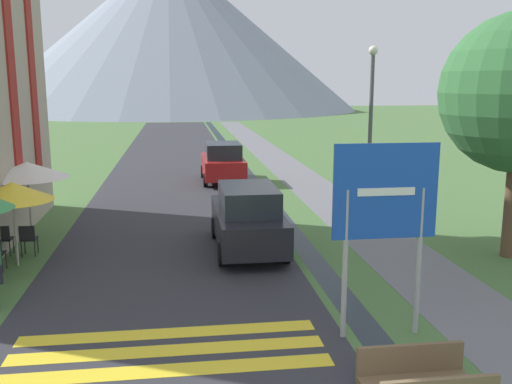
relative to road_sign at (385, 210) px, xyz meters
The scene contains 14 objects.
ground_plane 16.24m from the road_sign, 94.83° to the left, with size 160.00×160.00×0.00m, color #476B38.
road 26.40m from the road_sign, 98.42° to the left, with size 6.40×60.00×0.01m.
footpath 26.21m from the road_sign, 85.06° to the left, with size 2.20×60.00×0.01m.
drainage_channel 26.11m from the road_sign, 90.33° to the left, with size 0.60×60.00×0.00m.
crosswalk_marking 4.52m from the road_sign, behind, with size 5.44×1.84×0.01m.
mountain_distant 87.30m from the road_sign, 92.91° to the left, with size 59.82×59.82×24.96m.
road_sign is the anchor object (origin of this frame).
parked_car_near 6.10m from the road_sign, 107.21° to the left, with size 1.83×4.27×1.82m.
parked_car_far 16.77m from the road_sign, 95.37° to the left, with size 1.93×4.00×1.82m.
cafe_chair_far_left 9.82m from the road_sign, 142.18° to the left, with size 0.40×0.40×0.85m.
cafe_chair_far_right 10.37m from the road_sign, 144.10° to the left, with size 0.40×0.40×0.85m.
cafe_umbrella_middle_yellow 9.25m from the road_sign, 146.44° to the left, with size 2.01×2.01×2.15m.
cafe_umbrella_rear_white 10.82m from the road_sign, 136.83° to the left, with size 2.35×2.35×2.34m.
streetlamp 7.64m from the road_sign, 73.17° to the left, with size 0.28×0.28×5.63m.
Camera 1 is at (-2.24, -5.43, 4.60)m, focal length 40.00 mm.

